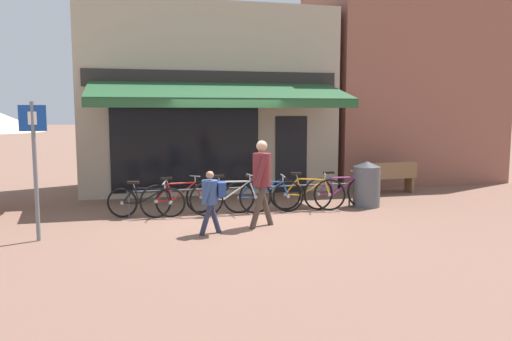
# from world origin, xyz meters

# --- Properties ---
(ground_plane) EXTENTS (160.00, 160.00, 0.00)m
(ground_plane) POSITION_xyz_m (0.00, 0.00, 0.00)
(ground_plane) COLOR brown
(shop_front) EXTENTS (7.03, 4.97, 5.10)m
(shop_front) POSITION_xyz_m (0.03, 4.64, 2.55)
(shop_front) COLOR tan
(shop_front) RESTS_ON ground_plane
(neighbour_building) EXTENTS (5.56, 4.00, 6.39)m
(neighbour_building) POSITION_xyz_m (6.53, 5.16, 3.19)
(neighbour_building) COLOR #8E5647
(neighbour_building) RESTS_ON ground_plane
(bike_rack_rail) EXTENTS (5.13, 0.04, 0.57)m
(bike_rack_rail) POSITION_xyz_m (0.30, 0.76, 0.49)
(bike_rack_rail) COLOR #47494F
(bike_rack_rail) RESTS_ON ground_plane
(bicycle_black) EXTENTS (1.63, 0.59, 0.79)m
(bicycle_black) POSITION_xyz_m (-1.87, 0.67, 0.35)
(bicycle_black) COLOR black
(bicycle_black) RESTS_ON ground_plane
(bicycle_red) EXTENTS (1.69, 0.71, 0.86)m
(bicycle_red) POSITION_xyz_m (-1.18, 0.74, 0.38)
(bicycle_red) COLOR black
(bicycle_red) RESTS_ON ground_plane
(bicycle_silver) EXTENTS (1.83, 0.52, 0.88)m
(bicycle_silver) POSITION_xyz_m (-0.07, 0.51, 0.40)
(bicycle_silver) COLOR black
(bicycle_silver) RESTS_ON ground_plane
(bicycle_blue) EXTENTS (1.80, 0.52, 0.84)m
(bicycle_blue) POSITION_xyz_m (0.67, 0.58, 0.38)
(bicycle_blue) COLOR black
(bicycle_blue) RESTS_ON ground_plane
(bicycle_orange) EXTENTS (1.66, 0.64, 0.87)m
(bicycle_orange) POSITION_xyz_m (1.70, 0.60, 0.39)
(bicycle_orange) COLOR black
(bicycle_orange) RESTS_ON ground_plane
(bicycle_purple) EXTENTS (1.84, 0.52, 0.88)m
(bicycle_purple) POSITION_xyz_m (2.52, 0.65, 0.39)
(bicycle_purple) COLOR black
(bicycle_purple) RESTS_ON ground_plane
(pedestrian_adult) EXTENTS (0.56, 0.61, 1.70)m
(pedestrian_adult) POSITION_xyz_m (0.29, -0.73, 1.03)
(pedestrian_adult) COLOR #47382D
(pedestrian_adult) RESTS_ON ground_plane
(pedestrian_child) EXTENTS (0.53, 0.44, 1.18)m
(pedestrian_child) POSITION_xyz_m (-0.74, -1.07, 0.72)
(pedestrian_child) COLOR #282D47
(pedestrian_child) RESTS_ON ground_plane
(litter_bin) EXTENTS (0.64, 0.64, 1.07)m
(litter_bin) POSITION_xyz_m (3.21, 0.69, 0.54)
(litter_bin) COLOR #515459
(litter_bin) RESTS_ON ground_plane
(parking_sign) EXTENTS (0.44, 0.07, 2.40)m
(parking_sign) POSITION_xyz_m (-3.74, -0.82, 1.47)
(parking_sign) COLOR slate
(parking_sign) RESTS_ON ground_plane
(park_bench) EXTENTS (1.63, 0.56, 0.87)m
(park_bench) POSITION_xyz_m (4.64, 2.25, 0.46)
(park_bench) COLOR brown
(park_bench) RESTS_ON ground_plane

